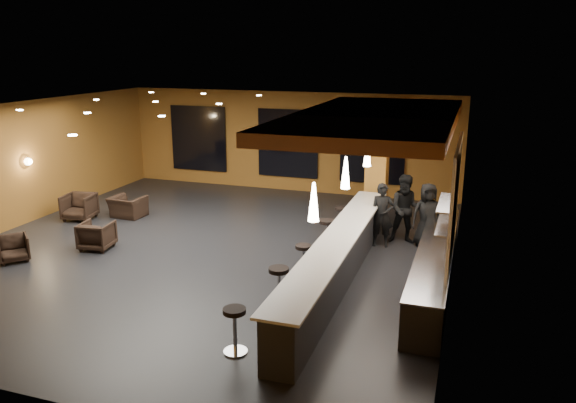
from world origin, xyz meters
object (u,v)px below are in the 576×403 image
(prep_counter, at_px, (435,267))
(armchair_c, at_px, (79,207))
(staff_a, at_px, (382,215))
(bar_counter, at_px, (338,261))
(pendant_2, at_px, (367,153))
(pendant_1, at_px, (346,173))
(column, at_px, (377,164))
(armchair_b, at_px, (97,235))
(bar_stool_4, at_px, (341,216))
(bar_stool_1, at_px, (279,282))
(pendant_0, at_px, (314,202))
(bar_stool_0, at_px, (235,324))
(staff_b, at_px, (406,209))
(staff_c, at_px, (427,215))
(bar_stool_3, at_px, (327,231))
(bar_stool_2, at_px, (303,257))
(armchair_a, at_px, (13,248))
(armchair_d, at_px, (128,207))

(prep_counter, distance_m, armchair_c, 10.52)
(staff_a, distance_m, armchair_c, 8.93)
(bar_counter, relative_size, armchair_c, 9.31)
(pendant_2, bearing_deg, pendant_1, -90.00)
(column, height_order, staff_a, column)
(armchair_b, distance_m, armchair_c, 2.86)
(bar_counter, xyz_separation_m, staff_a, (0.50, 2.65, 0.33))
(column, relative_size, bar_stool_4, 4.86)
(bar_stool_1, bearing_deg, bar_stool_4, 89.20)
(prep_counter, xyz_separation_m, bar_stool_1, (-2.82, -2.05, 0.10))
(pendant_0, distance_m, bar_stool_0, 2.49)
(staff_b, relative_size, staff_c, 1.09)
(bar_stool_0, distance_m, bar_stool_3, 5.21)
(pendant_1, bearing_deg, prep_counter, 0.00)
(bar_counter, height_order, bar_stool_2, bar_counter)
(pendant_2, height_order, bar_stool_2, pendant_2)
(prep_counter, bearing_deg, staff_a, 124.97)
(bar_stool_0, distance_m, bar_stool_4, 6.80)
(column, xyz_separation_m, staff_c, (1.60, -1.63, -0.91))
(prep_counter, relative_size, bar_stool_2, 8.02)
(staff_a, relative_size, bar_stool_0, 2.04)
(staff_b, relative_size, bar_stool_4, 2.54)
(pendant_2, relative_size, bar_stool_2, 0.94)
(column, distance_m, armchair_c, 8.87)
(armchair_b, relative_size, bar_stool_1, 0.93)
(armchair_b, distance_m, bar_stool_4, 6.46)
(staff_c, distance_m, bar_stool_0, 6.86)
(column, relative_size, staff_a, 2.12)
(staff_c, distance_m, armchair_a, 10.20)
(pendant_2, distance_m, armchair_b, 7.22)
(staff_a, bearing_deg, staff_b, 31.54)
(pendant_1, xyz_separation_m, armchair_a, (-7.69, -1.72, -2.04))
(pendant_2, distance_m, bar_stool_1, 4.97)
(staff_b, relative_size, bar_stool_2, 2.44)
(pendant_2, relative_size, bar_stool_3, 0.85)
(bar_stool_3, relative_size, bar_stool_4, 1.14)
(column, relative_size, pendant_1, 5.00)
(column, distance_m, pendant_2, 1.71)
(armchair_b, relative_size, bar_stool_0, 0.96)
(pendant_1, distance_m, pendant_2, 2.50)
(staff_a, bearing_deg, pendant_1, -109.83)
(staff_a, distance_m, staff_c, 1.15)
(prep_counter, distance_m, staff_a, 2.65)
(pendant_2, height_order, bar_stool_3, pendant_2)
(staff_b, height_order, staff_c, staff_b)
(armchair_d, bearing_deg, bar_stool_3, 174.76)
(column, distance_m, bar_stool_2, 4.78)
(pendant_0, distance_m, bar_stool_3, 4.28)
(staff_c, bearing_deg, pendant_1, -145.76)
(pendant_0, relative_size, staff_c, 0.42)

